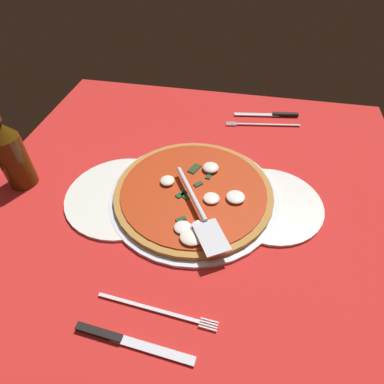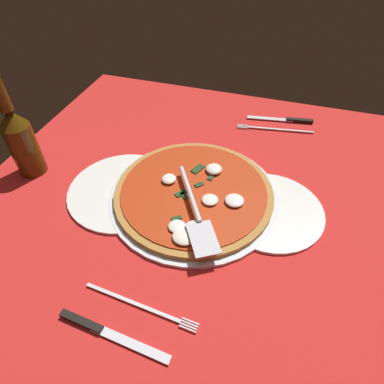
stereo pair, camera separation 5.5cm
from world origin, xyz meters
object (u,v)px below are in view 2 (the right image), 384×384
Objects in this scene: dinner_plate_right at (125,191)px; place_setting_near at (280,125)px; beer_bottle at (20,139)px; place_setting_far at (122,320)px; pizza_server at (194,210)px; dinner_plate_left at (270,211)px; pizza at (193,194)px.

dinner_plate_right is 1.12× the size of place_setting_near.
place_setting_far is at bearing 143.35° from beer_bottle.
pizza_server is 42.79cm from beer_bottle.
place_setting_far is at bearing 57.33° from dinner_plate_left.
dinner_plate_left is at bearing -175.46° from pizza.
pizza_server is at bearing 63.92° from place_setting_near.
pizza is (-15.54, -2.38, 1.36)cm from dinner_plate_right.
dinner_plate_left is 0.89× the size of dinner_plate_right.
place_setting_near is 67.86cm from place_setting_far.
pizza reaches higher than place_setting_near.
place_setting_far is 0.88× the size of beer_bottle.
beer_bottle is (37.01, -27.53, 9.24)cm from place_setting_far.
place_setting_near is at bearing -87.45° from dinner_plate_left.
beer_bottle is (24.38, -0.14, 9.10)cm from dinner_plate_right.
dinner_plate_left is 1.02× the size of pizza_server.
place_setting_near is at bearing -113.60° from pizza.
dinner_plate_left is 17.16cm from pizza.
pizza_server is at bearing 81.90° from place_setting_far.
pizza is at bearing 89.02° from place_setting_far.
pizza is at bearing -176.79° from beer_bottle.
place_setting_far is at bearing -43.75° from pizza_server.
dinner_plate_left is 0.65× the size of pizza.
pizza is 29.95cm from place_setting_far.
place_setting_far is (5.23, 23.22, -3.88)cm from pizza_server.
pizza reaches higher than dinner_plate_right.
pizza is at bearing 4.54° from dinner_plate_left.
place_setting_far is (-12.63, 27.39, -0.14)cm from dinner_plate_right.
dinner_plate_right is 1.15× the size of place_setting_far.
pizza_server reaches higher than place_setting_near.
pizza_server is 0.98× the size of place_setting_near.
pizza is 1.54× the size of place_setting_near.
beer_bottle is (42.24, -4.31, 5.37)cm from pizza_server.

